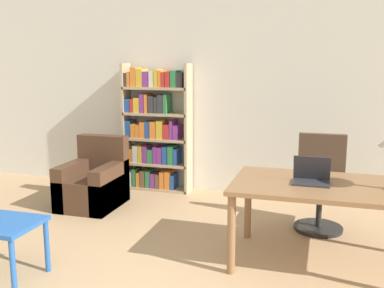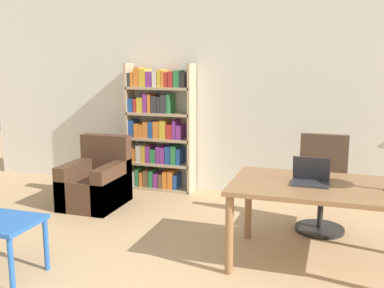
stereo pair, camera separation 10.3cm
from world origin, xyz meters
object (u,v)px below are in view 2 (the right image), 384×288
at_px(laptop, 310,178).
at_px(office_chair, 322,186).
at_px(desk, 325,195).
at_px(bookshelf, 157,130).
at_px(armchair, 96,183).

xyz_separation_m(laptop, office_chair, (0.08, 0.91, -0.32)).
distance_m(desk, bookshelf, 2.91).
bearing_deg(armchair, office_chair, 0.47).
distance_m(laptop, office_chair, 0.97).
bearing_deg(laptop, desk, -0.30).
bearing_deg(office_chair, laptop, -94.86).
xyz_separation_m(office_chair, armchair, (-2.70, -0.02, -0.19)).
xyz_separation_m(office_chair, bookshelf, (-2.24, 0.88, 0.37)).
relative_size(desk, laptop, 5.09).
bearing_deg(armchair, bookshelf, 62.82).
height_order(desk, armchair, armchair).
height_order(laptop, office_chair, office_chair).
height_order(armchair, bookshelf, bookshelf).
height_order(desk, bookshelf, bookshelf).
bearing_deg(laptop, armchair, 161.32).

